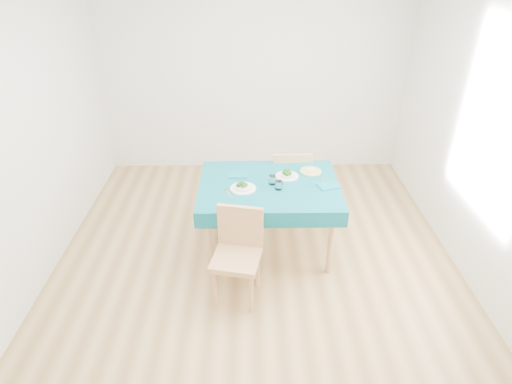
{
  "coord_description": "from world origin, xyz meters",
  "views": [
    {
      "loc": [
        -0.05,
        -3.33,
        2.78
      ],
      "look_at": [
        0.0,
        0.0,
        0.85
      ],
      "focal_mm": 30.0,
      "sensor_mm": 36.0,
      "label": 1
    }
  ],
  "objects_px": {
    "table": "(268,217)",
    "side_plate": "(311,171)",
    "bowl_far": "(287,174)",
    "chair_far": "(290,172)",
    "chair_near": "(236,252)",
    "bowl_near": "(243,186)"
  },
  "relations": [
    {
      "from": "bowl_near",
      "to": "side_plate",
      "type": "bearing_deg",
      "value": 26.88
    },
    {
      "from": "table",
      "to": "bowl_near",
      "type": "distance_m",
      "value": 0.5
    },
    {
      "from": "table",
      "to": "side_plate",
      "type": "distance_m",
      "value": 0.64
    },
    {
      "from": "table",
      "to": "side_plate",
      "type": "height_order",
      "value": "side_plate"
    },
    {
      "from": "table",
      "to": "chair_far",
      "type": "xyz_separation_m",
      "value": [
        0.27,
        0.68,
        0.16
      ]
    },
    {
      "from": "bowl_far",
      "to": "side_plate",
      "type": "distance_m",
      "value": 0.28
    },
    {
      "from": "bowl_near",
      "to": "bowl_far",
      "type": "bearing_deg",
      "value": 29.17
    },
    {
      "from": "side_plate",
      "to": "chair_far",
      "type": "bearing_deg",
      "value": 112.29
    },
    {
      "from": "bowl_near",
      "to": "bowl_far",
      "type": "xyz_separation_m",
      "value": [
        0.44,
        0.24,
        -0.0
      ]
    },
    {
      "from": "table",
      "to": "chair_near",
      "type": "distance_m",
      "value": 0.8
    },
    {
      "from": "table",
      "to": "bowl_near",
      "type": "height_order",
      "value": "bowl_near"
    },
    {
      "from": "bowl_near",
      "to": "side_plate",
      "type": "height_order",
      "value": "bowl_near"
    },
    {
      "from": "table",
      "to": "chair_near",
      "type": "bearing_deg",
      "value": -112.91
    },
    {
      "from": "chair_near",
      "to": "chair_far",
      "type": "bearing_deg",
      "value": 79.25
    },
    {
      "from": "table",
      "to": "bowl_far",
      "type": "height_order",
      "value": "bowl_far"
    },
    {
      "from": "bowl_near",
      "to": "bowl_far",
      "type": "height_order",
      "value": "bowl_near"
    },
    {
      "from": "chair_near",
      "to": "bowl_near",
      "type": "xyz_separation_m",
      "value": [
        0.06,
        0.64,
        0.29
      ]
    },
    {
      "from": "bowl_far",
      "to": "table",
      "type": "bearing_deg",
      "value": -140.92
    },
    {
      "from": "chair_far",
      "to": "bowl_far",
      "type": "height_order",
      "value": "chair_far"
    },
    {
      "from": "table",
      "to": "chair_far",
      "type": "height_order",
      "value": "chair_far"
    },
    {
      "from": "chair_near",
      "to": "bowl_far",
      "type": "distance_m",
      "value": 1.05
    },
    {
      "from": "bowl_near",
      "to": "side_plate",
      "type": "distance_m",
      "value": 0.78
    }
  ]
}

